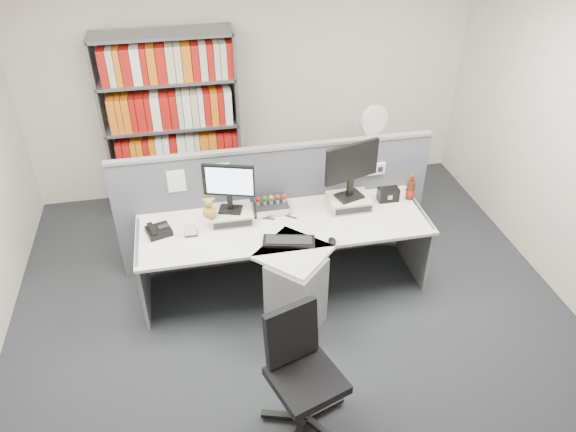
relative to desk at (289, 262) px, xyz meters
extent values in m
plane|color=#2C2F33|center=(0.00, -0.60, -0.46)|extent=(5.50, 5.50, 0.00)
cube|color=beige|center=(0.00, 2.15, 0.89)|extent=(5.00, 0.04, 2.70)
cube|color=white|center=(0.00, -0.60, 2.24)|extent=(5.00, 5.50, 0.04)
cube|color=#575963|center=(0.00, 0.65, 0.17)|extent=(3.00, 0.05, 1.25)
cube|color=gray|center=(0.00, 0.65, 0.80)|extent=(3.00, 0.07, 0.03)
cube|color=white|center=(0.95, 0.62, 0.49)|extent=(0.22, 0.04, 0.12)
cube|color=white|center=(-0.90, 0.63, 0.59)|extent=(0.16, 0.00, 0.22)
cube|color=white|center=(-0.50, 0.63, 0.59)|extent=(0.16, 0.00, 0.22)
cube|color=white|center=(0.70, 0.63, 0.59)|extent=(0.16, 0.00, 0.22)
cube|color=silver|center=(0.00, 0.22, 0.25)|extent=(2.60, 0.80, 0.03)
cube|color=silver|center=(0.00, -0.18, 0.25)|extent=(0.74, 0.74, 0.03)
cube|color=gray|center=(0.00, -0.30, -0.11)|extent=(0.57, 0.57, 0.69)
cube|color=gray|center=(-1.28, 0.22, -0.10)|extent=(0.03, 0.70, 0.72)
cube|color=gray|center=(1.28, 0.22, -0.10)|extent=(0.03, 0.70, 0.72)
cube|color=gray|center=(0.00, 0.58, -0.11)|extent=(2.50, 0.02, 0.45)
cube|color=beige|center=(-0.46, 0.38, 0.31)|extent=(0.38, 0.30, 0.10)
cube|color=black|center=(-0.46, 0.23, 0.31)|extent=(0.34, 0.01, 0.06)
cube|color=beige|center=(0.64, 0.38, 0.31)|extent=(0.38, 0.30, 0.10)
cube|color=black|center=(0.64, 0.23, 0.31)|extent=(0.34, 0.01, 0.06)
cube|color=black|center=(-0.46, 0.38, 0.37)|extent=(0.23, 0.20, 0.02)
cube|color=black|center=(-0.46, 0.38, 0.45)|extent=(0.05, 0.04, 0.16)
cube|color=black|center=(-0.46, 0.38, 0.68)|extent=(0.44, 0.17, 0.30)
cube|color=#C6DEF9|center=(-0.45, 0.37, 0.68)|extent=(0.39, 0.12, 0.25)
cube|color=black|center=(0.64, 0.38, 0.37)|extent=(0.27, 0.23, 0.02)
cube|color=black|center=(0.64, 0.38, 0.47)|extent=(0.06, 0.05, 0.19)
cube|color=black|center=(0.64, 0.38, 0.73)|extent=(0.52, 0.19, 0.35)
cube|color=#C6DEF9|center=(0.64, 0.37, 0.73)|extent=(0.46, 0.14, 0.30)
cube|color=black|center=(-0.08, 0.47, 0.30)|extent=(0.30, 0.27, 0.08)
cube|color=silver|center=(-0.08, 0.34, 0.30)|extent=(0.30, 0.01, 0.07)
cylinder|color=beige|center=(-0.20, 0.45, 0.36)|extent=(0.03, 0.03, 0.03)
sphere|color=#A5140F|center=(-0.20, 0.45, 0.40)|extent=(0.05, 0.05, 0.05)
cylinder|color=beige|center=(-0.14, 0.45, 0.36)|extent=(0.03, 0.03, 0.03)
sphere|color=#19721E|center=(-0.14, 0.45, 0.40)|extent=(0.05, 0.05, 0.05)
cylinder|color=beige|center=(-0.08, 0.45, 0.36)|extent=(0.03, 0.03, 0.03)
sphere|color=orange|center=(-0.08, 0.45, 0.40)|extent=(0.05, 0.05, 0.05)
cylinder|color=beige|center=(-0.02, 0.45, 0.36)|extent=(0.03, 0.03, 0.03)
sphere|color=#593319|center=(-0.02, 0.45, 0.40)|extent=(0.05, 0.05, 0.05)
cylinder|color=beige|center=(0.04, 0.45, 0.36)|extent=(0.03, 0.03, 0.03)
sphere|color=#A5140F|center=(0.04, 0.45, 0.40)|extent=(0.05, 0.05, 0.05)
cube|color=black|center=(-0.01, -0.05, 0.28)|extent=(0.47, 0.26, 0.02)
cube|color=black|center=(-0.01, -0.05, 0.29)|extent=(0.41, 0.20, 0.01)
ellipsoid|color=black|center=(0.35, -0.13, 0.28)|extent=(0.07, 0.10, 0.04)
cube|color=black|center=(-1.09, 0.30, 0.29)|extent=(0.24, 0.23, 0.05)
cube|color=black|center=(-1.15, 0.28, 0.33)|extent=(0.09, 0.17, 0.03)
cube|color=black|center=(-1.05, 0.31, 0.32)|extent=(0.10, 0.08, 0.01)
cube|color=black|center=(-0.82, 0.22, 0.28)|extent=(0.11, 0.07, 0.02)
cube|color=white|center=(-0.82, 0.20, 0.34)|extent=(0.10, 0.04, 0.11)
cube|color=white|center=(-0.82, 0.24, 0.34)|extent=(0.10, 0.04, 0.11)
sphere|color=olive|center=(-0.65, 0.30, 0.42)|extent=(0.12, 0.12, 0.12)
sphere|color=olive|center=(-0.65, 0.30, 0.52)|extent=(0.08, 0.08, 0.08)
sphere|color=olive|center=(-0.68, 0.30, 0.55)|extent=(0.03, 0.03, 0.03)
sphere|color=olive|center=(-0.61, 0.30, 0.55)|extent=(0.03, 0.03, 0.03)
cube|color=black|center=(1.04, 0.41, 0.33)|extent=(0.19, 0.11, 0.13)
cylinder|color=#3F190A|center=(1.25, 0.39, 0.36)|extent=(0.08, 0.08, 0.19)
cylinder|color=#A5140F|center=(1.25, 0.39, 0.34)|extent=(0.08, 0.08, 0.05)
cylinder|color=#3F190A|center=(1.25, 0.39, 0.48)|extent=(0.03, 0.03, 0.05)
cylinder|color=#A5140F|center=(1.25, 0.39, 0.52)|extent=(0.03, 0.03, 0.01)
cube|color=slate|center=(-1.59, 1.85, 0.54)|extent=(0.03, 0.40, 2.00)
cube|color=slate|center=(-0.21, 1.85, 0.54)|extent=(0.03, 0.40, 2.00)
cube|color=slate|center=(-0.90, 2.04, 0.54)|extent=(1.40, 0.02, 2.00)
cube|color=slate|center=(-0.90, 1.85, -0.44)|extent=(1.38, 0.40, 0.03)
cube|color=slate|center=(-0.90, 1.85, 0.06)|extent=(1.38, 0.40, 0.03)
cube|color=slate|center=(-0.90, 1.85, 0.56)|extent=(1.38, 0.40, 0.03)
cube|color=slate|center=(-0.90, 1.85, 1.06)|extent=(1.38, 0.40, 0.03)
cube|color=slate|center=(-0.90, 1.85, 1.52)|extent=(1.38, 0.40, 0.03)
cube|color=#A5140F|center=(-0.90, 1.82, -0.24)|extent=(1.24, 0.28, 0.36)
cube|color=orange|center=(-0.90, 1.82, 0.26)|extent=(1.24, 0.28, 0.36)
cube|color=beige|center=(-0.90, 1.82, 0.76)|extent=(1.24, 0.28, 0.36)
cube|color=white|center=(-0.90, 1.82, 1.26)|extent=(1.24, 0.28, 0.36)
cube|color=slate|center=(1.20, 1.40, -0.11)|extent=(0.45, 0.60, 0.70)
cube|color=black|center=(1.20, 1.10, 0.06)|extent=(0.40, 0.02, 0.28)
cube|color=black|center=(1.20, 1.10, -0.26)|extent=(0.40, 0.02, 0.28)
cylinder|color=white|center=(1.20, 1.40, 0.26)|extent=(0.19, 0.19, 0.03)
cylinder|color=white|center=(1.20, 1.40, 0.37)|extent=(0.03, 0.03, 0.19)
cylinder|color=white|center=(1.20, 1.39, 0.63)|extent=(0.33, 0.15, 0.32)
cylinder|color=silver|center=(1.20, 1.41, 0.63)|extent=(0.32, 0.13, 0.32)
cylinder|color=silver|center=(-0.14, -1.28, -0.21)|extent=(0.05, 0.05, 0.40)
cube|color=black|center=(-0.14, -1.28, 0.01)|extent=(0.58, 0.58, 0.07)
cube|color=black|center=(-0.21, -1.09, 0.29)|extent=(0.41, 0.23, 0.46)
cube|color=black|center=(0.03, -1.23, -0.41)|extent=(0.30, 0.14, 0.04)
cylinder|color=black|center=(0.14, -1.19, -0.43)|extent=(0.05, 0.05, 0.03)
cube|color=black|center=(-0.14, -1.11, -0.41)|extent=(0.05, 0.30, 0.04)
cylinder|color=black|center=(-0.15, -0.99, -0.43)|extent=(0.05, 0.05, 0.03)
cube|color=black|center=(-0.31, -1.23, -0.41)|extent=(0.30, 0.14, 0.04)
cylinder|color=black|center=(-0.43, -1.20, -0.43)|extent=(0.05, 0.05, 0.03)
cube|color=black|center=(-0.03, -1.43, -0.41)|extent=(0.22, 0.27, 0.04)
camera|label=1|loc=(-0.76, -3.67, 3.10)|focal=34.15mm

